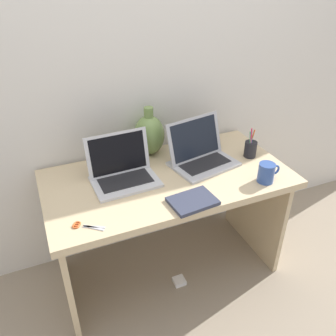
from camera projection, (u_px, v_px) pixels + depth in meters
ground_plane at (168, 268)px, 2.26m from camera, size 6.00×6.00×0.00m
back_wall at (141, 68)px, 1.93m from camera, size 4.40×0.04×2.40m
desk at (168, 200)px, 1.97m from camera, size 1.32×0.68×0.71m
laptop_left at (122, 169)px, 1.83m from camera, size 0.35×0.26×0.24m
laptop_right at (200, 152)px, 1.98m from camera, size 0.40×0.32×0.25m
green_vase at (149, 134)px, 2.04m from camera, size 0.18×0.18×0.29m
notebook_stack at (193, 201)px, 1.68m from camera, size 0.23×0.18×0.02m
coffee_mug at (267, 173)px, 1.82m from camera, size 0.13×0.09×0.11m
pen_cup at (250, 149)px, 2.04m from camera, size 0.07×0.07×0.19m
scissors at (83, 226)px, 1.54m from camera, size 0.14×0.11×0.01m
power_brick at (179, 281)px, 2.16m from camera, size 0.07×0.07×0.03m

